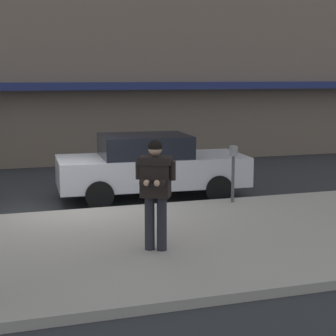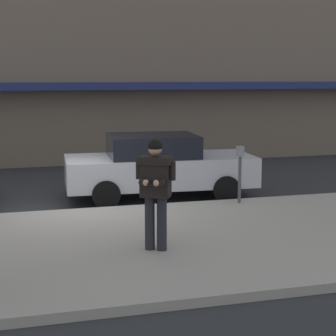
% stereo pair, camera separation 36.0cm
% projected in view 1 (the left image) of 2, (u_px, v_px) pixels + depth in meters
% --- Properties ---
extents(ground_plane, '(80.00, 80.00, 0.00)m').
position_uv_depth(ground_plane, '(73.00, 213.00, 12.09)').
color(ground_plane, '#2B2D30').
extents(sidewalk, '(32.00, 5.30, 0.14)m').
position_uv_depth(sidewalk, '(155.00, 243.00, 9.69)').
color(sidewalk, '#A8A399').
rests_on(sidewalk, ground).
extents(curb_paint_line, '(28.00, 0.12, 0.01)m').
position_uv_depth(curb_paint_line, '(118.00, 209.00, 12.43)').
color(curb_paint_line, silver).
rests_on(curb_paint_line, ground).
extents(parked_sedan_mid, '(4.59, 2.12, 1.54)m').
position_uv_depth(parked_sedan_mid, '(150.00, 166.00, 13.51)').
color(parked_sedan_mid, silver).
rests_on(parked_sedan_mid, ground).
extents(man_texting_on_phone, '(0.63, 0.65, 1.81)m').
position_uv_depth(man_texting_on_phone, '(155.00, 183.00, 8.92)').
color(man_texting_on_phone, '#23232B').
rests_on(man_texting_on_phone, sidewalk).
extents(parking_meter, '(0.12, 0.18, 1.27)m').
position_uv_depth(parking_meter, '(233.00, 166.00, 12.40)').
color(parking_meter, '#4C4C51').
rests_on(parking_meter, sidewalk).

